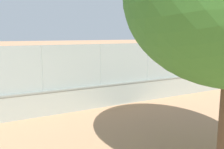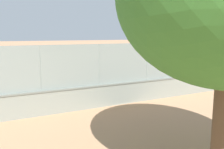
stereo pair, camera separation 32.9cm
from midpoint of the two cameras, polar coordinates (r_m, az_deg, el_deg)
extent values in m
plane|color=tan|center=(25.62, -7.59, 0.07)|extent=(260.00, 260.00, 0.00)
cube|color=gray|center=(14.76, 2.41, -4.40)|extent=(23.13, 0.70, 1.21)
cube|color=slate|center=(14.62, 2.43, -1.95)|extent=(23.13, 0.76, 0.08)
cube|color=gray|center=(14.43, 2.46, 2.70)|extent=(22.66, 0.35, 2.30)
cylinder|color=gray|center=(19.79, 23.12, 3.78)|extent=(0.07, 0.07, 2.30)
cylinder|color=gray|center=(17.40, 16.40, 3.48)|extent=(0.07, 0.07, 2.30)
cylinder|color=gray|center=(15.31, 7.69, 3.01)|extent=(0.07, 0.07, 2.30)
cylinder|color=gray|center=(13.68, -3.39, 2.32)|extent=(0.07, 0.07, 2.30)
cylinder|color=gray|center=(12.69, -16.79, 1.37)|extent=(0.07, 0.07, 2.30)
cylinder|color=navy|center=(18.92, -0.50, -2.06)|extent=(0.18, 0.18, 0.72)
cylinder|color=navy|center=(19.12, -0.64, -1.94)|extent=(0.18, 0.18, 0.72)
cylinder|color=#429951|center=(18.91, -0.57, -0.13)|extent=(0.41, 0.41, 0.53)
cylinder|color=#D8AD84|center=(18.63, -0.22, 0.06)|extent=(0.52, 0.20, 0.16)
cylinder|color=#D8AD84|center=(19.23, 0.10, 0.36)|extent=(0.52, 0.20, 0.16)
sphere|color=#D8AD84|center=(18.85, -0.58, 0.98)|extent=(0.20, 0.20, 0.20)
cylinder|color=black|center=(18.83, -0.58, 1.24)|extent=(0.26, 0.26, 0.05)
cylinder|color=black|center=(19.27, 0.62, 0.38)|extent=(0.30, 0.10, 0.04)
ellipsoid|color=#333338|center=(19.33, 1.25, 0.40)|extent=(0.30, 0.10, 0.24)
cylinder|color=black|center=(21.53, -3.14, -0.64)|extent=(0.16, 0.16, 0.74)
cylinder|color=black|center=(21.36, -2.89, -0.72)|extent=(0.16, 0.16, 0.74)
cylinder|color=#3372B2|center=(21.34, -3.03, 1.01)|extent=(0.36, 0.36, 0.55)
cylinder|color=#936B4C|center=(21.55, -3.50, 1.39)|extent=(0.53, 0.12, 0.16)
cylinder|color=#936B4C|center=(20.94, -3.39, 1.15)|extent=(0.53, 0.12, 0.16)
sphere|color=#936B4C|center=(21.29, -3.03, 2.02)|extent=(0.21, 0.21, 0.21)
cylinder|color=red|center=(21.28, -3.04, 2.26)|extent=(0.23, 0.23, 0.05)
sphere|color=white|center=(17.82, 4.34, -3.64)|extent=(0.22, 0.22, 0.22)
sphere|color=yellow|center=(20.25, 18.29, -2.69)|extent=(0.09, 0.09, 0.09)
cube|color=#4C6B4C|center=(18.21, 11.97, -2.44)|extent=(1.61, 0.40, 0.06)
cube|color=#4C6B4C|center=(18.05, 12.32, -1.85)|extent=(1.60, 0.06, 0.40)
cube|color=#333338|center=(18.67, 13.46, -2.91)|extent=(0.07, 0.38, 0.45)
cube|color=#333338|center=(17.86, 10.37, -3.36)|extent=(0.07, 0.38, 0.45)
camera|label=1|loc=(0.16, -90.52, -0.09)|focal=39.16mm
camera|label=2|loc=(0.16, 89.48, 0.09)|focal=39.16mm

